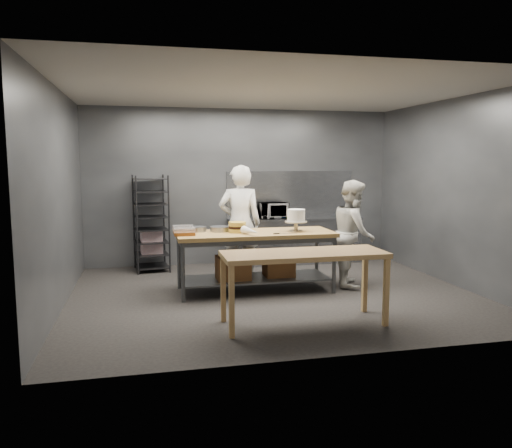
{
  "coord_description": "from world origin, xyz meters",
  "views": [
    {
      "loc": [
        -1.88,
        -7.11,
        2.0
      ],
      "look_at": [
        -0.23,
        0.2,
        1.05
      ],
      "focal_mm": 35.0,
      "sensor_mm": 36.0,
      "label": 1
    }
  ],
  "objects_px": {
    "speed_rack": "(151,224)",
    "layer_cake": "(237,227)",
    "microwave": "(273,210)",
    "frosted_cake_stand": "(296,217)",
    "work_table": "(254,254)",
    "near_counter": "(304,259)",
    "chef_behind": "(240,223)",
    "chef_right": "(353,233)"
  },
  "relations": [
    {
      "from": "speed_rack",
      "to": "layer_cake",
      "type": "bearing_deg",
      "value": -55.46
    },
    {
      "from": "microwave",
      "to": "frosted_cake_stand",
      "type": "distance_m",
      "value": 2.0
    },
    {
      "from": "layer_cake",
      "to": "speed_rack",
      "type": "bearing_deg",
      "value": 124.54
    },
    {
      "from": "work_table",
      "to": "near_counter",
      "type": "height_order",
      "value": "work_table"
    },
    {
      "from": "microwave",
      "to": "layer_cake",
      "type": "relative_size",
      "value": 2.05
    },
    {
      "from": "chef_behind",
      "to": "chef_right",
      "type": "distance_m",
      "value": 1.87
    },
    {
      "from": "near_counter",
      "to": "microwave",
      "type": "relative_size",
      "value": 3.69
    },
    {
      "from": "microwave",
      "to": "layer_cake",
      "type": "bearing_deg",
      "value": -119.21
    },
    {
      "from": "work_table",
      "to": "layer_cake",
      "type": "height_order",
      "value": "layer_cake"
    },
    {
      "from": "layer_cake",
      "to": "frosted_cake_stand",
      "type": "bearing_deg",
      "value": -5.41
    },
    {
      "from": "near_counter",
      "to": "layer_cake",
      "type": "distance_m",
      "value": 1.78
    },
    {
      "from": "chef_right",
      "to": "microwave",
      "type": "relative_size",
      "value": 3.14
    },
    {
      "from": "work_table",
      "to": "chef_right",
      "type": "height_order",
      "value": "chef_right"
    },
    {
      "from": "work_table",
      "to": "layer_cake",
      "type": "relative_size",
      "value": 9.1
    },
    {
      "from": "near_counter",
      "to": "microwave",
      "type": "height_order",
      "value": "microwave"
    },
    {
      "from": "near_counter",
      "to": "microwave",
      "type": "bearing_deg",
      "value": 81.19
    },
    {
      "from": "work_table",
      "to": "frosted_cake_stand",
      "type": "distance_m",
      "value": 0.86
    },
    {
      "from": "speed_rack",
      "to": "layer_cake",
      "type": "relative_size",
      "value": 6.63
    },
    {
      "from": "layer_cake",
      "to": "chef_right",
      "type": "bearing_deg",
      "value": -0.02
    },
    {
      "from": "work_table",
      "to": "chef_behind",
      "type": "bearing_deg",
      "value": 96.14
    },
    {
      "from": "speed_rack",
      "to": "chef_behind",
      "type": "bearing_deg",
      "value": -37.78
    },
    {
      "from": "layer_cake",
      "to": "microwave",
      "type": "bearing_deg",
      "value": 60.79
    },
    {
      "from": "speed_rack",
      "to": "frosted_cake_stand",
      "type": "distance_m",
      "value": 2.9
    },
    {
      "from": "chef_right",
      "to": "frosted_cake_stand",
      "type": "xyz_separation_m",
      "value": [
        -0.99,
        -0.08,
        0.29
      ]
    },
    {
      "from": "chef_behind",
      "to": "chef_right",
      "type": "height_order",
      "value": "chef_behind"
    },
    {
      "from": "speed_rack",
      "to": "microwave",
      "type": "relative_size",
      "value": 3.23
    },
    {
      "from": "chef_behind",
      "to": "layer_cake",
      "type": "bearing_deg",
      "value": 83.86
    },
    {
      "from": "microwave",
      "to": "chef_behind",
      "type": "bearing_deg",
      "value": -126.65
    },
    {
      "from": "speed_rack",
      "to": "frosted_cake_stand",
      "type": "relative_size",
      "value": 5.11
    },
    {
      "from": "microwave",
      "to": "layer_cake",
      "type": "distance_m",
      "value": 2.19
    },
    {
      "from": "work_table",
      "to": "layer_cake",
      "type": "xyz_separation_m",
      "value": [
        -0.26,
        0.03,
        0.43
      ]
    },
    {
      "from": "work_table",
      "to": "layer_cake",
      "type": "distance_m",
      "value": 0.5
    },
    {
      "from": "chef_behind",
      "to": "frosted_cake_stand",
      "type": "bearing_deg",
      "value": 140.15
    },
    {
      "from": "speed_rack",
      "to": "chef_right",
      "type": "relative_size",
      "value": 1.03
    },
    {
      "from": "chef_behind",
      "to": "chef_right",
      "type": "xyz_separation_m",
      "value": [
        1.72,
        -0.72,
        -0.12
      ]
    },
    {
      "from": "near_counter",
      "to": "frosted_cake_stand",
      "type": "bearing_deg",
      "value": 76.15
    },
    {
      "from": "chef_right",
      "to": "chef_behind",
      "type": "bearing_deg",
      "value": 85.81
    },
    {
      "from": "chef_behind",
      "to": "frosted_cake_stand",
      "type": "distance_m",
      "value": 1.09
    },
    {
      "from": "chef_behind",
      "to": "speed_rack",
      "type": "bearing_deg",
      "value": -29.87
    },
    {
      "from": "near_counter",
      "to": "frosted_cake_stand",
      "type": "relative_size",
      "value": 5.84
    },
    {
      "from": "near_counter",
      "to": "layer_cake",
      "type": "xyz_separation_m",
      "value": [
        -0.51,
        1.69,
        0.19
      ]
    },
    {
      "from": "speed_rack",
      "to": "frosted_cake_stand",
      "type": "height_order",
      "value": "speed_rack"
    }
  ]
}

